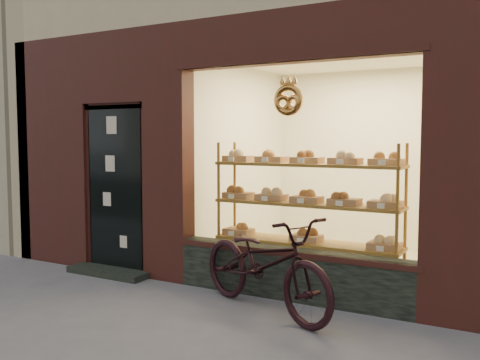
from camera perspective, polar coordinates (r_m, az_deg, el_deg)
The scene contains 2 objects.
display_shelf at distance 6.20m, azimuth 7.12°, elevation -3.51°, with size 2.20×0.45×1.70m.
bicycle at distance 5.44m, azimuth 2.65°, elevation -8.84°, with size 0.66×1.90×1.00m, color black.
Camera 1 is at (2.79, -3.13, 1.76)m, focal length 40.00 mm.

